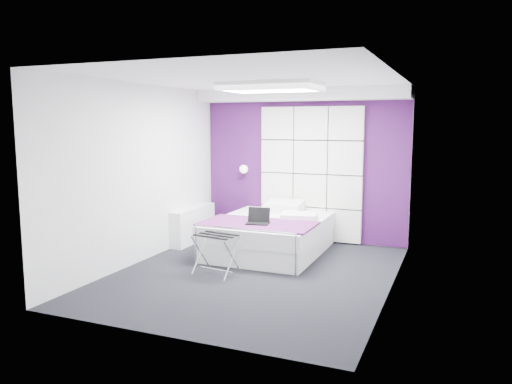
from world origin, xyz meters
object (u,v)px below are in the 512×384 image
(radiator, at_px, (193,225))
(luggage_rack, at_px, (216,254))
(wall_lamp, at_px, (245,169))
(laptop, at_px, (259,220))
(nightstand, at_px, (259,210))
(bed, at_px, (270,234))

(radiator, xyz_separation_m, luggage_rack, (1.21, -1.51, -0.03))
(wall_lamp, relative_size, radiator, 0.12)
(radiator, bearing_deg, laptop, -25.45)
(wall_lamp, bearing_deg, nightstand, -7.54)
(radiator, xyz_separation_m, laptop, (1.52, -0.72, 0.33))
(nightstand, height_order, luggage_rack, luggage_rack)
(radiator, height_order, nightstand, radiator)
(nightstand, relative_size, luggage_rack, 0.74)
(radiator, xyz_separation_m, bed, (1.48, -0.17, 0.00))
(bed, distance_m, nightstand, 1.06)
(bed, bearing_deg, wall_lamp, 132.05)
(nightstand, height_order, laptop, laptop)
(wall_lamp, xyz_separation_m, bed, (0.84, -0.93, -0.92))
(wall_lamp, xyz_separation_m, laptop, (0.88, -1.48, -0.59))
(bed, height_order, laptop, laptop)
(luggage_rack, bearing_deg, laptop, 77.82)
(radiator, height_order, laptop, laptop)
(wall_lamp, height_order, laptop, wall_lamp)
(radiator, bearing_deg, wall_lamp, 49.90)
(radiator, relative_size, nightstand, 2.94)
(wall_lamp, height_order, luggage_rack, wall_lamp)
(wall_lamp, relative_size, luggage_rack, 0.27)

